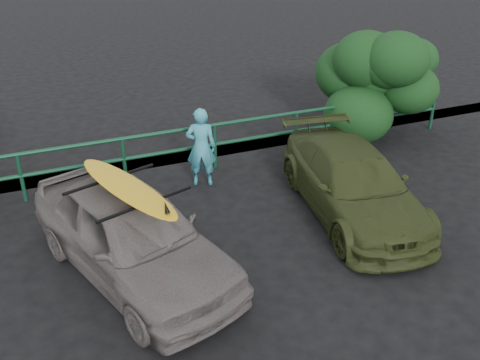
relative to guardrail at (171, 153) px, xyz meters
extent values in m
plane|color=black|center=(0.00, -5.00, -0.52)|extent=(80.00, 80.00, 0.00)
imported|color=slate|center=(-1.52, -3.14, 0.20)|extent=(2.95, 4.56, 1.44)
imported|color=#39441E|center=(2.68, -2.84, 0.09)|extent=(2.37, 4.45, 1.23)
imported|color=#42B2C8|center=(0.47, -0.65, 0.31)|extent=(0.71, 0.60, 1.67)
ellipsoid|color=yellow|center=(-1.52, -3.14, 1.01)|extent=(1.29, 2.56, 0.07)
camera|label=1|loc=(-2.67, -10.15, 4.66)|focal=40.00mm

